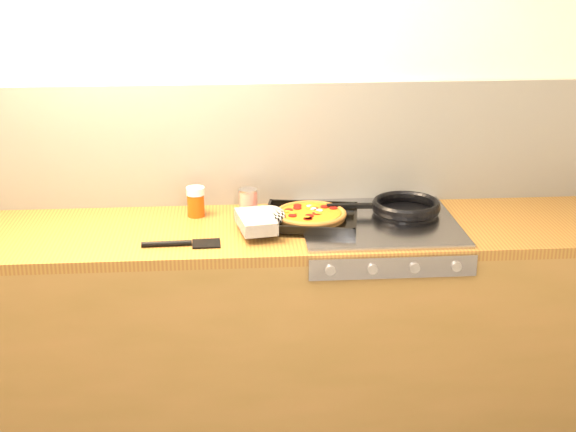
{
  "coord_description": "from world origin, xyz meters",
  "views": [
    {
      "loc": [
        -0.12,
        -1.77,
        1.97
      ],
      "look_at": [
        0.1,
        1.08,
        0.95
      ],
      "focal_mm": 50.0,
      "sensor_mm": 36.0,
      "label": 1
    }
  ],
  "objects": [
    {
      "name": "stovetop",
      "position": [
        0.45,
        1.1,
        0.91
      ],
      "size": [
        0.6,
        0.56,
        0.02
      ],
      "primitive_type": "cube",
      "color": "#9F9FA5",
      "rests_on": "counter_run"
    },
    {
      "name": "juice_glass",
      "position": [
        -0.25,
        1.25,
        0.96
      ],
      "size": [
        0.08,
        0.08,
        0.12
      ],
      "color": "#CF400C",
      "rests_on": "counter_run"
    },
    {
      "name": "black_spatula",
      "position": [
        -0.29,
        0.93,
        0.91
      ],
      "size": [
        0.28,
        0.09,
        0.02
      ],
      "color": "black",
      "rests_on": "counter_run"
    },
    {
      "name": "tomato_can",
      "position": [
        -0.04,
        1.25,
        0.95
      ],
      "size": [
        0.09,
        0.09,
        0.1
      ],
      "color": "#AB150D",
      "rests_on": "counter_run"
    },
    {
      "name": "pizza_on_tray",
      "position": [
        0.13,
        1.1,
        0.94
      ],
      "size": [
        0.49,
        0.39,
        0.06
      ],
      "color": "black",
      "rests_on": "stovetop"
    },
    {
      "name": "wooden_spoon",
      "position": [
        0.22,
        1.32,
        0.91
      ],
      "size": [
        0.3,
        0.05,
        0.02
      ],
      "color": "#AA6F48",
      "rests_on": "counter_run"
    },
    {
      "name": "frying_pan",
      "position": [
        0.57,
        1.17,
        0.94
      ],
      "size": [
        0.45,
        0.28,
        0.04
      ],
      "color": "black",
      "rests_on": "stovetop"
    },
    {
      "name": "counter_run",
      "position": [
        0.0,
        1.1,
        0.45
      ],
      "size": [
        3.2,
        0.62,
        0.9
      ],
      "color": "olive",
      "rests_on": "ground"
    },
    {
      "name": "room_shell",
      "position": [
        0.0,
        1.39,
        1.15
      ],
      "size": [
        3.2,
        3.2,
        3.2
      ],
      "color": "white",
      "rests_on": "ground"
    }
  ]
}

